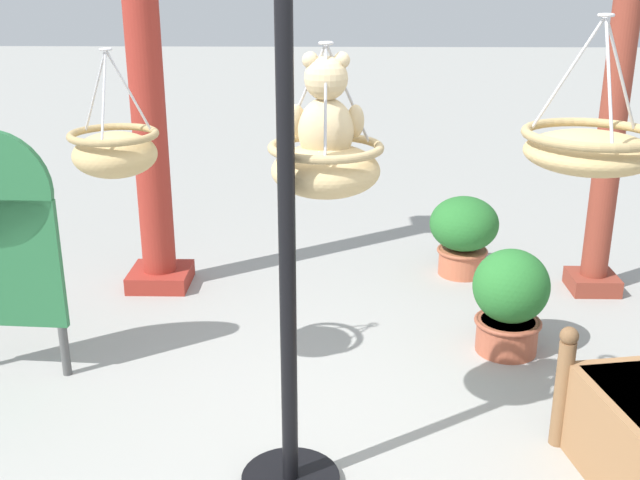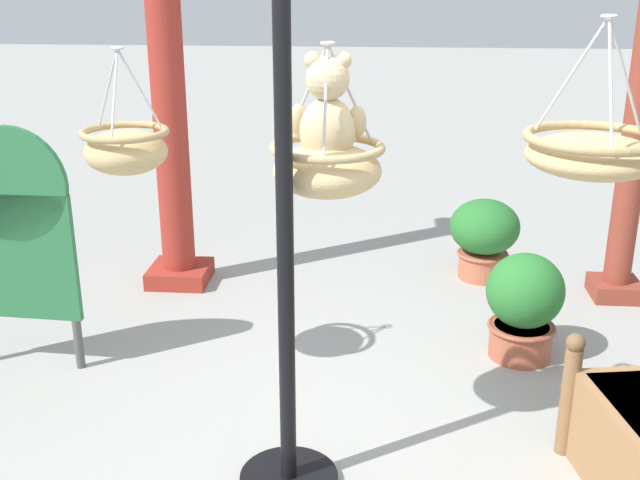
# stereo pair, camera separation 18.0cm
# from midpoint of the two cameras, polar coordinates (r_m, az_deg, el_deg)

# --- Properties ---
(ground_plane) EXTENTS (40.00, 40.00, 0.00)m
(ground_plane) POSITION_cam_midpoint_polar(r_m,az_deg,el_deg) (3.67, -1.73, -16.92)
(ground_plane) COLOR #9E9E99
(display_pole_central) EXTENTS (0.44, 0.44, 2.50)m
(display_pole_central) POSITION_cam_midpoint_polar(r_m,az_deg,el_deg) (3.21, -3.97, -6.31)
(display_pole_central) COLOR black
(display_pole_central) RESTS_ON ground
(hanging_basket_with_teddy) EXTENTS (0.48, 0.48, 0.63)m
(hanging_basket_with_teddy) POSITION_cam_midpoint_polar(r_m,az_deg,el_deg) (3.23, -1.17, 5.46)
(hanging_basket_with_teddy) COLOR tan
(teddy_bear) EXTENTS (0.32, 0.28, 0.46)m
(teddy_bear) POSITION_cam_midpoint_polar(r_m,az_deg,el_deg) (3.21, -1.18, 9.10)
(teddy_bear) COLOR #D1B789
(hanging_basket_left_high) EXTENTS (0.44, 0.44, 0.62)m
(hanging_basket_left_high) POSITION_cam_midpoint_polar(r_m,az_deg,el_deg) (3.92, -16.22, 6.31)
(hanging_basket_left_high) COLOR tan
(hanging_basket_right_low) EXTENTS (0.53, 0.53, 0.59)m
(hanging_basket_right_low) POSITION_cam_midpoint_polar(r_m,az_deg,el_deg) (3.11, 17.79, 6.46)
(hanging_basket_right_low) COLOR tan
(greenhouse_pillar_left) EXTENTS (0.45, 0.45, 3.09)m
(greenhouse_pillar_left) POSITION_cam_midpoint_polar(r_m,az_deg,el_deg) (5.37, -13.72, 11.63)
(greenhouse_pillar_left) COLOR #9E2D23
(greenhouse_pillar_left) RESTS_ON ground
(greenhouse_pillar_right) EXTENTS (0.35, 0.35, 2.96)m
(greenhouse_pillar_right) POSITION_cam_midpoint_polar(r_m,az_deg,el_deg) (5.46, 20.20, 10.42)
(greenhouse_pillar_right) COLOR brown
(greenhouse_pillar_right) RESTS_ON ground
(potted_plant_tall_leafy) EXTENTS (0.45, 0.45, 0.64)m
(potted_plant_tall_leafy) POSITION_cam_midpoint_polar(r_m,az_deg,el_deg) (4.66, 12.79, -4.31)
(potted_plant_tall_leafy) COLOR #AD563D
(potted_plant_tall_leafy) RESTS_ON ground
(potted_plant_small_succulent) EXTENTS (0.51, 0.51, 0.60)m
(potted_plant_small_succulent) POSITION_cam_midpoint_polar(r_m,az_deg,el_deg) (5.78, 9.69, 0.59)
(potted_plant_small_succulent) COLOR #BC6042
(potted_plant_small_succulent) RESTS_ON ground
(display_sign_board) EXTENTS (0.64, 0.08, 1.40)m
(display_sign_board) POSITION_cam_midpoint_polar(r_m,az_deg,el_deg) (4.50, -23.64, 0.35)
(display_sign_board) COLOR #286B3D
(display_sign_board) RESTS_ON ground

